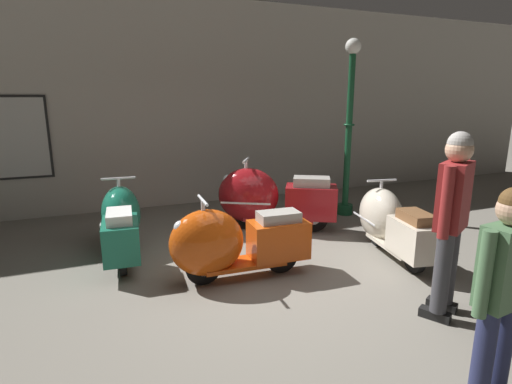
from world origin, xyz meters
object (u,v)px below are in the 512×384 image
Objects in this scene: scooter_0 at (121,222)px; visitor_0 at (452,213)px; lamppost at (349,127)px; scooter_1 at (230,243)px; scooter_2 at (267,198)px; scooter_3 at (390,222)px; visitor_1 at (502,287)px.

scooter_0 is 0.94× the size of visitor_0.
visitor_0 is (-1.13, -3.29, -0.55)m from lamppost.
lamppost is at bearing -144.66° from scooter_1.
scooter_0 is 4.07m from lamppost.
visitor_0 is (0.53, -3.01, 0.51)m from scooter_2.
lamppost is (3.88, 0.52, 1.12)m from scooter_0.
scooter_1 is at bearing -135.20° from scooter_0.
visitor_1 is at bearing 164.49° from scooter_3.
scooter_3 is 0.54× the size of lamppost.
scooter_0 is 0.55× the size of lamppost.
visitor_1 is (1.00, -2.52, 0.44)m from scooter_1.
visitor_0 is at bearing -108.95° from lamppost.
scooter_2 is (2.22, 0.24, 0.06)m from scooter_0.
scooter_3 is at bearing -50.58° from visitor_0.
lamppost reaches higher than scooter_0.
scooter_1 is at bearing 100.51° from scooter_3.
lamppost is 1.96× the size of visitor_1.
scooter_0 is 1.09× the size of visitor_1.
visitor_0 reaches higher than scooter_2.
lamppost is at bearing -29.33° from visitor_1.
visitor_1 is (2.09, -3.79, 0.43)m from scooter_0.
visitor_1 reaches higher than scooter_1.
visitor_0 is at bearing 129.72° from scooter_2.
scooter_0 reaches higher than scooter_3.
visitor_1 is (-0.66, -1.02, -0.14)m from visitor_0.
scooter_2 reaches higher than scooter_1.
scooter_2 is at bearing -18.77° from visitor_0.
scooter_0 is at bearing 15.96° from visitor_0.
scooter_1 is at bearing -147.39° from lamppost.
lamppost reaches higher than scooter_1.
scooter_1 is 0.88× the size of scooter_2.
lamppost is (0.54, 1.81, 1.13)m from scooter_3.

